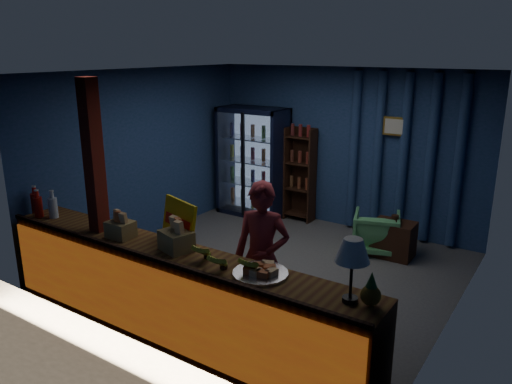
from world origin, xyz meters
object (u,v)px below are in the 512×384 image
Objects in this scene: table_lamp at (353,253)px; shopkeeper at (262,258)px; green_chair at (376,232)px; pastry_tray at (260,272)px.

shopkeeper is at bearing 153.46° from table_lamp.
shopkeeper is 2.45× the size of green_chair.
shopkeeper is 1.48m from table_lamp.
green_chair is 1.31× the size of pastry_tray.
pastry_tray is at bearing 73.44° from green_chair.
pastry_tray is at bearing 178.98° from table_lamp.
shopkeeper reaches higher than pastry_tray.
shopkeeper is 2.72m from green_chair.
pastry_tray is (0.37, -0.60, 0.17)m from shopkeeper.
shopkeeper is at bearing 65.87° from green_chair.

